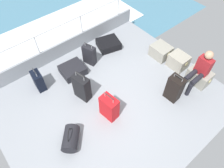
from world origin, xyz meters
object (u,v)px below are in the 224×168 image
object	(u,v)px
suitcase_0	(109,107)
duffel_bag	(71,138)
cargo_crate_2	(199,76)
suitcase_3	(174,88)
cargo_crate_1	(178,61)
suitcase_2	(109,44)
suitcase_5	(38,81)
suitcase_1	(82,88)
passenger_seated	(200,70)
cargo_crate_0	(161,51)
suitcase_6	(89,55)
suitcase_4	(73,70)

from	to	relation	value
suitcase_0	duffel_bag	xyz separation A→B (m)	(-0.00, -1.05, -0.15)
suitcase_0	duffel_bag	bearing A→B (deg)	-90.05
cargo_crate_2	suitcase_3	size ratio (longest dim) A/B	0.75
suitcase_3	duffel_bag	distance (m)	2.65
cargo_crate_1	suitcase_2	size ratio (longest dim) A/B	0.69
cargo_crate_1	suitcase_0	size ratio (longest dim) A/B	0.69
cargo_crate_1	cargo_crate_2	xyz separation A→B (m)	(0.70, -0.02, -0.01)
cargo_crate_1	suitcase_5	world-z (taller)	suitcase_5
suitcase_5	suitcase_1	bearing A→B (deg)	35.92
suitcase_5	suitcase_0	bearing A→B (deg)	25.57
passenger_seated	duffel_bag	world-z (taller)	passenger_seated
cargo_crate_0	duffel_bag	xyz separation A→B (m)	(0.57, -3.46, -0.01)
cargo_crate_2	suitcase_6	bearing A→B (deg)	-143.51
suitcase_4	duffel_bag	distance (m)	2.01
suitcase_0	suitcase_4	distance (m)	1.67
duffel_bag	passenger_seated	bearing A→B (deg)	77.78
cargo_crate_0	passenger_seated	xyz separation A→B (m)	(1.29, -0.15, 0.39)
suitcase_3	suitcase_0	bearing A→B (deg)	-111.82
cargo_crate_0	suitcase_4	distance (m)	2.57
suitcase_0	suitcase_4	bearing A→B (deg)	177.39
cargo_crate_2	suitcase_0	bearing A→B (deg)	-106.35
suitcase_2	suitcase_3	bearing A→B (deg)	0.55
passenger_seated	suitcase_4	world-z (taller)	passenger_seated
cargo_crate_0	cargo_crate_1	world-z (taller)	cargo_crate_1
passenger_seated	suitcase_3	size ratio (longest dim) A/B	1.37
suitcase_1	suitcase_4	bearing A→B (deg)	163.74
passenger_seated	suitcase_6	bearing A→B (deg)	-146.45
cargo_crate_1	suitcase_3	xyz separation A→B (m)	(0.59, -0.94, 0.15)
cargo_crate_2	passenger_seated	size ratio (longest dim) A/B	0.55
cargo_crate_1	passenger_seated	distance (m)	0.82
cargo_crate_0	suitcase_5	distance (m)	3.47
cargo_crate_2	passenger_seated	distance (m)	0.42
cargo_crate_1	cargo_crate_2	bearing A→B (deg)	-1.52
suitcase_3	suitcase_5	distance (m)	3.36
cargo_crate_0	passenger_seated	world-z (taller)	passenger_seated
suitcase_2	suitcase_6	size ratio (longest dim) A/B	1.10
cargo_crate_0	suitcase_2	distance (m)	1.57
suitcase_1	suitcase_5	world-z (taller)	suitcase_1
passenger_seated	suitcase_5	bearing A→B (deg)	-128.72
cargo_crate_2	suitcase_4	xyz separation A→B (m)	(-2.37, -2.36, -0.08)
suitcase_6	suitcase_1	bearing A→B (deg)	-44.50
suitcase_0	suitcase_6	size ratio (longest dim) A/B	1.11
cargo_crate_1	suitcase_0	bearing A→B (deg)	-90.34
suitcase_0	suitcase_5	bearing A→B (deg)	-154.43
suitcase_2	suitcase_4	distance (m)	1.43
suitcase_1	suitcase_6	size ratio (longest dim) A/B	1.23
suitcase_5	duffel_bag	bearing A→B (deg)	-6.59
cargo_crate_2	duffel_bag	size ratio (longest dim) A/B	0.98
cargo_crate_1	duffel_bag	size ratio (longest dim) A/B	0.86
cargo_crate_2	suitcase_2	bearing A→B (deg)	-159.74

